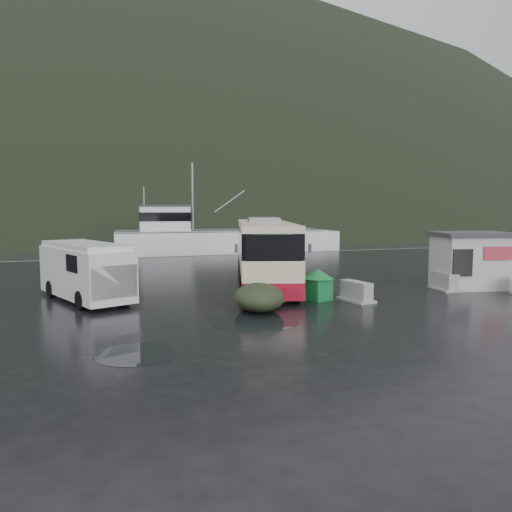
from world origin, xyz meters
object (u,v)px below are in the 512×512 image
object	(u,v)px
dome_tent	(259,311)
jersey_barrier_c	(445,290)
waste_bin_right	(318,300)
white_van	(86,300)
ticket_kiosk	(470,288)
jersey_barrier_a	(356,301)
waste_bin_left	(272,300)
fishing_trawler	(221,248)
coach_bus	(264,283)

from	to	relation	value
dome_tent	jersey_barrier_c	size ratio (longest dim) A/B	1.58
waste_bin_right	jersey_barrier_c	size ratio (longest dim) A/B	0.79
white_van	ticket_kiosk	distance (m)	17.88
waste_bin_right	jersey_barrier_a	world-z (taller)	waste_bin_right
waste_bin_left	dome_tent	distance (m)	2.28
ticket_kiosk	jersey_barrier_a	world-z (taller)	ticket_kiosk
jersey_barrier_c	fishing_trawler	bearing A→B (deg)	96.57
waste_bin_left	jersey_barrier_a	distance (m)	3.51
waste_bin_right	jersey_barrier_c	distance (m)	6.84
waste_bin_right	dome_tent	distance (m)	3.37
waste_bin_left	dome_tent	xyz separation A→B (m)	(-1.28, -1.88, 0.00)
coach_bus	jersey_barrier_c	bearing A→B (deg)	-16.40
coach_bus	jersey_barrier_a	size ratio (longest dim) A/B	7.26
ticket_kiosk	jersey_barrier_c	bearing A→B (deg)	-162.48
waste_bin_right	white_van	bearing A→B (deg)	161.09
jersey_barrier_a	coach_bus	bearing A→B (deg)	107.53
waste_bin_right	coach_bus	bearing A→B (deg)	95.44
jersey_barrier_a	dome_tent	bearing A→B (deg)	-173.94
jersey_barrier_c	coach_bus	bearing A→B (deg)	146.44
coach_bus	dome_tent	xyz separation A→B (m)	(-2.63, -6.39, 0.00)
ticket_kiosk	fishing_trawler	world-z (taller)	fishing_trawler
waste_bin_left	fishing_trawler	distance (m)	27.88
white_van	waste_bin_left	xyz separation A→B (m)	(7.39, -2.56, 0.00)
waste_bin_left	ticket_kiosk	xyz separation A→B (m)	(10.26, -0.25, 0.00)
white_van	jersey_barrier_a	distance (m)	11.33
dome_tent	jersey_barrier_c	distance (m)	10.07
ticket_kiosk	jersey_barrier_a	size ratio (longest dim) A/B	2.10
dome_tent	ticket_kiosk	bearing A→B (deg)	8.05
coach_bus	waste_bin_right	world-z (taller)	coach_bus
white_van	dome_tent	xyz separation A→B (m)	(6.12, -4.44, 0.00)
fishing_trawler	jersey_barrier_a	bearing A→B (deg)	-89.24
ticket_kiosk	jersey_barrier_a	bearing A→B (deg)	-156.91
waste_bin_left	jersey_barrier_a	world-z (taller)	waste_bin_left
waste_bin_left	dome_tent	world-z (taller)	waste_bin_left
waste_bin_left	fishing_trawler	size ratio (longest dim) A/B	0.07
white_van	fishing_trawler	xyz separation A→B (m)	(12.88, 24.78, 0.00)
dome_tent	jersey_barrier_c	world-z (taller)	dome_tent
white_van	dome_tent	size ratio (longest dim) A/B	2.22
white_van	fishing_trawler	size ratio (longest dim) A/B	0.25
coach_bus	waste_bin_left	world-z (taller)	coach_bus
coach_bus	jersey_barrier_c	size ratio (longest dim) A/B	7.21
coach_bus	waste_bin_right	size ratio (longest dim) A/B	9.07
white_van	dome_tent	world-z (taller)	white_van
jersey_barrier_a	jersey_barrier_c	world-z (taller)	jersey_barrier_c
white_van	waste_bin_right	world-z (taller)	white_van
ticket_kiosk	coach_bus	bearing A→B (deg)	165.70
waste_bin_left	ticket_kiosk	world-z (taller)	ticket_kiosk
dome_tent	ticket_kiosk	world-z (taller)	ticket_kiosk
waste_bin_right	ticket_kiosk	xyz separation A→B (m)	(8.42, 0.35, 0.00)
white_van	dome_tent	bearing A→B (deg)	-56.15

